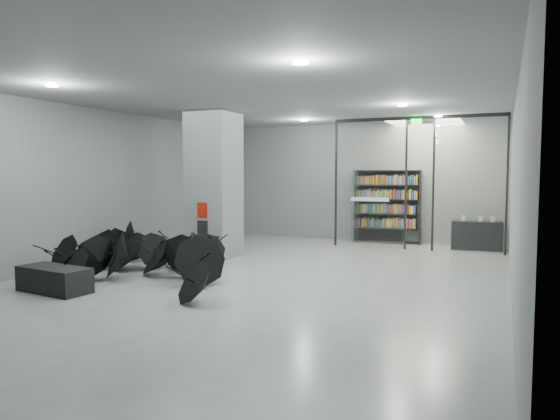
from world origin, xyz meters
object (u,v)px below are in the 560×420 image
at_px(column, 214,185).
at_px(umbrella_cluster, 145,260).
at_px(bench, 54,279).
at_px(shop_counter, 476,235).
at_px(bookshelf, 387,206).

distance_m(column, umbrella_cluster, 3.16).
relative_size(column, umbrella_cluster, 0.70).
bearing_deg(bench, shop_counter, 58.00).
distance_m(bookshelf, umbrella_cluster, 8.50).
relative_size(bookshelf, umbrella_cluster, 0.42).
relative_size(column, bench, 2.61).
bearing_deg(column, bookshelf, 51.48).
xyz_separation_m(column, bench, (-0.72, -4.89, -1.75)).
distance_m(column, shop_counter, 8.01).
distance_m(bench, bookshelf, 10.68).
bearing_deg(shop_counter, bench, -133.19).
relative_size(bench, bookshelf, 0.63).
height_order(column, umbrella_cluster, column).
xyz_separation_m(column, umbrella_cluster, (-0.30, -2.65, -1.69)).
xyz_separation_m(bench, shop_counter, (7.31, 9.14, 0.19)).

